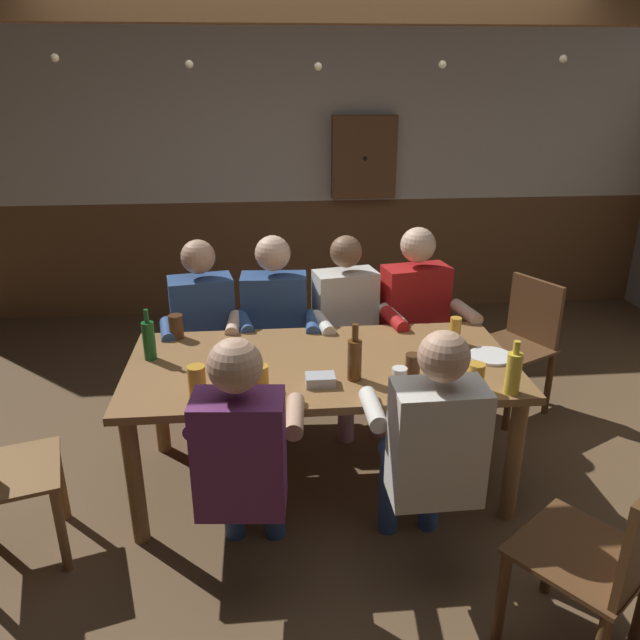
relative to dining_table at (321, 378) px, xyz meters
name	(u,v)px	position (x,y,z in m)	size (l,w,h in m)	color
ground_plane	(325,502)	(0.00, -0.20, -0.64)	(7.96, 7.96, 0.00)	brown
back_wall_upper	(291,117)	(0.00, 2.74, 1.12)	(6.63, 0.12, 1.44)	beige
back_wall_wainscot	(294,255)	(0.00, 2.74, -0.12)	(6.63, 0.12, 1.04)	brown
ceiling_beam	(317,4)	(0.00, 0.23, 1.76)	(5.97, 0.14, 0.16)	brown
dining_table	(321,378)	(0.00, 0.00, 0.00)	(1.99, 0.94, 0.73)	brown
person_0	(204,327)	(-0.66, 0.70, 0.02)	(0.57, 0.58, 1.19)	#2D4C84
person_1	(274,323)	(-0.23, 0.70, 0.03)	(0.56, 0.51, 1.21)	#2D4C84
person_2	(349,323)	(0.24, 0.69, 0.02)	(0.57, 0.57, 1.20)	silver
person_3	(419,317)	(0.68, 0.70, 0.04)	(0.59, 0.57, 1.24)	#AD1919
person_4	(243,453)	(-0.39, -0.69, 0.02)	(0.52, 0.55, 1.21)	#6B2D66
person_5	(431,444)	(0.40, -0.70, 0.02)	(0.52, 0.51, 1.21)	silver
chair_empty_near_right	(604,560)	(0.91, -1.21, -0.16)	(0.62, 0.62, 0.88)	brown
chair_empty_near_left	(519,342)	(1.37, 0.71, -0.16)	(0.59, 0.59, 0.88)	brown
condiment_caddy	(320,380)	(-0.03, -0.24, 0.11)	(0.14, 0.10, 0.05)	#B2B7BC
plate_0	(491,356)	(0.89, -0.02, 0.10)	(0.23, 0.23, 0.01)	white
bottle_0	(355,358)	(0.14, -0.20, 0.20)	(0.07, 0.07, 0.29)	#593314
bottle_1	(149,340)	(-0.88, 0.12, 0.20)	(0.06, 0.06, 0.27)	#195923
bottle_2	(229,371)	(-0.46, -0.24, 0.18)	(0.07, 0.07, 0.24)	red
bottle_3	(514,372)	(0.85, -0.41, 0.20)	(0.07, 0.07, 0.26)	gold
pint_glass_0	(399,379)	(0.33, -0.33, 0.15)	(0.07, 0.07, 0.11)	white
pint_glass_1	(412,368)	(0.41, -0.25, 0.16)	(0.07, 0.07, 0.14)	#4C2D19
pint_glass_2	(455,330)	(0.75, 0.18, 0.16)	(0.06, 0.06, 0.15)	gold
pint_glass_3	(197,382)	(-0.60, -0.32, 0.17)	(0.08, 0.08, 0.16)	gold
pint_glass_4	(476,377)	(0.69, -0.36, 0.16)	(0.08, 0.08, 0.13)	gold
pint_glass_5	(260,377)	(-0.31, -0.25, 0.15)	(0.08, 0.08, 0.11)	gold
pint_glass_6	(176,327)	(-0.78, 0.39, 0.16)	(0.08, 0.08, 0.14)	#4C2D19
wall_dart_cabinet	(364,157)	(0.62, 2.61, 0.79)	(0.56, 0.15, 0.70)	brown
string_lights	(318,53)	(0.00, 0.18, 1.56)	(4.68, 0.04, 0.17)	#F9EAB2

